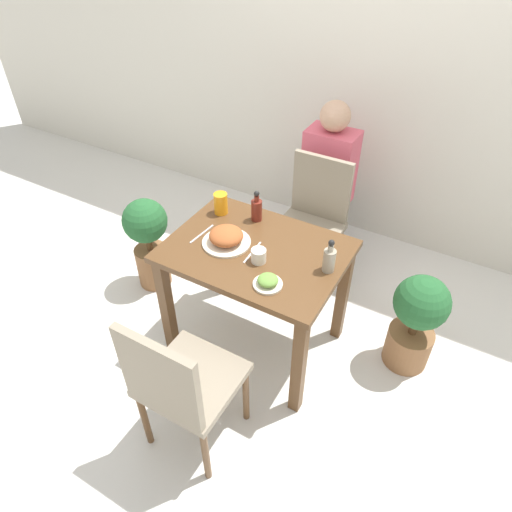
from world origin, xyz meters
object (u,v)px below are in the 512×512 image
sauce_bottle (257,209)px  potted_plant_right (416,320)px  food_plate (226,237)px  condiment_bottle (329,259)px  side_plate (268,282)px  potted_plant_left (148,238)px  chair_far (312,217)px  juice_glass (221,203)px  person_figure (328,183)px  chair_near (180,383)px  drink_cup (259,256)px

sauce_bottle → potted_plant_right: 1.08m
food_plate → condiment_bottle: 0.56m
side_plate → potted_plant_left: side_plate is taller
chair_far → juice_glass: (-0.36, -0.53, 0.30)m
juice_glass → person_figure: person_figure is taller
chair_far → potted_plant_left: chair_far is taller
chair_near → condiment_bottle: bearing=-114.6°
food_plate → side_plate: food_plate is taller
juice_glass → potted_plant_left: (-0.55, -0.08, -0.41)m
chair_far → potted_plant_right: size_ratio=1.41×
chair_far → juice_glass: chair_far is taller
drink_cup → potted_plant_left: size_ratio=0.11×
drink_cup → juice_glass: (-0.40, 0.27, 0.03)m
juice_glass → side_plate: bearing=-37.5°
condiment_bottle → potted_plant_left: 1.36m
chair_far → condiment_bottle: bearing=-61.5°
person_figure → chair_far: bearing=-83.3°
sauce_bottle → potted_plant_right: bearing=4.8°
drink_cup → potted_plant_right: (0.78, 0.40, -0.42)m
potted_plant_left → person_figure: bearing=47.3°
food_plate → potted_plant_left: food_plate is taller
side_plate → chair_far: bearing=100.3°
chair_far → food_plate: size_ratio=3.44×
chair_far → side_plate: bearing=-79.7°
chair_far → potted_plant_right: (0.83, -0.41, -0.16)m
juice_glass → chair_near: bearing=-67.9°
chair_near → sauce_bottle: size_ratio=4.77×
drink_cup → condiment_bottle: (0.33, 0.11, 0.03)m
side_plate → drink_cup: 0.18m
juice_glass → sauce_bottle: bearing=11.0°
sauce_bottle → potted_plant_right: size_ratio=0.29×
chair_far → potted_plant_left: bearing=-146.1°
potted_plant_left → juice_glass: bearing=7.9°
potted_plant_left → potted_plant_right: bearing=6.6°
food_plate → condiment_bottle: (0.55, 0.07, 0.03)m
side_plate → sauce_bottle: size_ratio=0.77×
food_plate → condiment_bottle: size_ratio=1.39×
condiment_bottle → potted_plant_left: condiment_bottle is taller
food_plate → condiment_bottle: condiment_bottle is taller
sauce_bottle → juice_glass: bearing=-169.0°
food_plate → person_figure: 1.12m
chair_near → juice_glass: chair_near is taller
side_plate → sauce_bottle: sauce_bottle is taller
sauce_bottle → person_figure: (0.11, 0.82, -0.23)m
chair_near → side_plate: (0.15, 0.53, 0.26)m
sauce_bottle → person_figure: 0.86m
food_plate → sauce_bottle: (0.03, 0.27, 0.03)m
drink_cup → juice_glass: size_ratio=0.61×
chair_near → person_figure: person_figure is taller
juice_glass → food_plate: bearing=-51.4°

